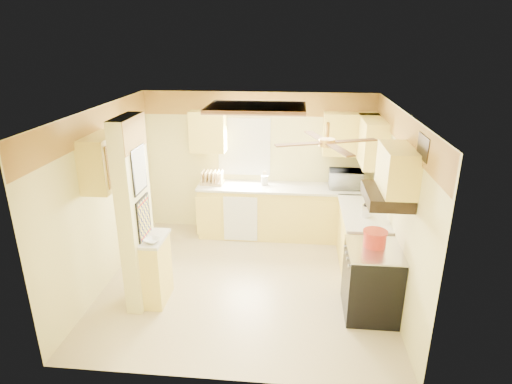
# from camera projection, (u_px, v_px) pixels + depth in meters

# --- Properties ---
(floor) EXTENTS (4.00, 4.00, 0.00)m
(floor) POSITION_uv_depth(u_px,v_px,m) (246.00, 282.00, 6.25)
(floor) COLOR tan
(floor) RESTS_ON ground
(ceiling) EXTENTS (4.00, 4.00, 0.00)m
(ceiling) POSITION_uv_depth(u_px,v_px,m) (245.00, 111.00, 5.39)
(ceiling) COLOR white
(ceiling) RESTS_ON wall_back
(wall_back) EXTENTS (4.00, 0.00, 4.00)m
(wall_back) POSITION_uv_depth(u_px,v_px,m) (258.00, 163.00, 7.59)
(wall_back) COLOR #EDE090
(wall_back) RESTS_ON floor
(wall_front) EXTENTS (4.00, 0.00, 4.00)m
(wall_front) POSITION_uv_depth(u_px,v_px,m) (221.00, 276.00, 4.04)
(wall_front) COLOR #EDE090
(wall_front) RESTS_ON floor
(wall_left) EXTENTS (0.00, 3.80, 3.80)m
(wall_left) POSITION_uv_depth(u_px,v_px,m) (104.00, 197.00, 6.00)
(wall_left) COLOR #EDE090
(wall_left) RESTS_ON floor
(wall_right) EXTENTS (0.00, 3.80, 3.80)m
(wall_right) POSITION_uv_depth(u_px,v_px,m) (396.00, 208.00, 5.63)
(wall_right) COLOR #EDE090
(wall_right) RESTS_ON floor
(wallpaper_border) EXTENTS (4.00, 0.02, 0.40)m
(wallpaper_border) POSITION_uv_depth(u_px,v_px,m) (258.00, 104.00, 7.21)
(wallpaper_border) COLOR gold
(wallpaper_border) RESTS_ON wall_back
(partition_column) EXTENTS (0.20, 0.70, 2.50)m
(partition_column) POSITION_uv_depth(u_px,v_px,m) (135.00, 215.00, 5.43)
(partition_column) COLOR #EDE090
(partition_column) RESTS_ON floor
(partition_ledge) EXTENTS (0.25, 0.55, 0.90)m
(partition_ledge) POSITION_uv_depth(u_px,v_px,m) (157.00, 271.00, 5.68)
(partition_ledge) COLOR #F1DA5D
(partition_ledge) RESTS_ON floor
(ledge_top) EXTENTS (0.28, 0.58, 0.04)m
(ledge_top) POSITION_uv_depth(u_px,v_px,m) (154.00, 239.00, 5.52)
(ledge_top) COLOR silver
(ledge_top) RESTS_ON partition_ledge
(lower_cabinets_back) EXTENTS (3.00, 0.60, 0.90)m
(lower_cabinets_back) POSITION_uv_depth(u_px,v_px,m) (285.00, 212.00, 7.54)
(lower_cabinets_back) COLOR #F1DA5D
(lower_cabinets_back) RESTS_ON floor
(lower_cabinets_right) EXTENTS (0.60, 1.40, 0.90)m
(lower_cabinets_right) POSITION_uv_depth(u_px,v_px,m) (362.00, 241.00, 6.50)
(lower_cabinets_right) COLOR #F1DA5D
(lower_cabinets_right) RESTS_ON floor
(countertop_back) EXTENTS (3.04, 0.64, 0.04)m
(countertop_back) POSITION_uv_depth(u_px,v_px,m) (286.00, 188.00, 7.37)
(countertop_back) COLOR silver
(countertop_back) RESTS_ON lower_cabinets_back
(countertop_right) EXTENTS (0.64, 1.44, 0.04)m
(countertop_right) POSITION_uv_depth(u_px,v_px,m) (364.00, 213.00, 6.34)
(countertop_right) COLOR silver
(countertop_right) RESTS_ON lower_cabinets_right
(dishwasher_panel) EXTENTS (0.58, 0.02, 0.80)m
(dishwasher_panel) POSITION_uv_depth(u_px,v_px,m) (241.00, 219.00, 7.33)
(dishwasher_panel) COLOR white
(dishwasher_panel) RESTS_ON lower_cabinets_back
(window) EXTENTS (0.92, 0.02, 1.02)m
(window) POSITION_uv_depth(u_px,v_px,m) (244.00, 147.00, 7.50)
(window) COLOR white
(window) RESTS_ON wall_back
(upper_cab_back_left) EXTENTS (0.60, 0.35, 0.70)m
(upper_cab_back_left) POSITION_uv_depth(u_px,v_px,m) (208.00, 131.00, 7.30)
(upper_cab_back_left) COLOR #F1DA5D
(upper_cab_back_left) RESTS_ON wall_back
(upper_cab_back_right) EXTENTS (0.90, 0.35, 0.70)m
(upper_cab_back_right) POSITION_uv_depth(u_px,v_px,m) (350.00, 134.00, 7.08)
(upper_cab_back_right) COLOR #F1DA5D
(upper_cab_back_right) RESTS_ON wall_back
(upper_cab_right) EXTENTS (0.35, 1.00, 0.70)m
(upper_cab_right) POSITION_uv_depth(u_px,v_px,m) (372.00, 141.00, 6.61)
(upper_cab_right) COLOR #F1DA5D
(upper_cab_right) RESTS_ON wall_right
(upper_cab_left_wall) EXTENTS (0.35, 0.75, 0.70)m
(upper_cab_left_wall) POSITION_uv_depth(u_px,v_px,m) (103.00, 162.00, 5.54)
(upper_cab_left_wall) COLOR #F1DA5D
(upper_cab_left_wall) RESTS_ON wall_left
(upper_cab_over_stove) EXTENTS (0.35, 0.76, 0.52)m
(upper_cab_over_stove) POSITION_uv_depth(u_px,v_px,m) (397.00, 169.00, 4.90)
(upper_cab_over_stove) COLOR #F1DA5D
(upper_cab_over_stove) RESTS_ON wall_right
(stove) EXTENTS (0.68, 0.77, 0.92)m
(stove) POSITION_uv_depth(u_px,v_px,m) (371.00, 281.00, 5.42)
(stove) COLOR black
(stove) RESTS_ON floor
(range_hood) EXTENTS (0.50, 0.76, 0.14)m
(range_hood) POSITION_uv_depth(u_px,v_px,m) (387.00, 196.00, 5.02)
(range_hood) COLOR black
(range_hood) RESTS_ON upper_cab_over_stove
(poster_menu) EXTENTS (0.02, 0.42, 0.57)m
(poster_menu) POSITION_uv_depth(u_px,v_px,m) (139.00, 170.00, 5.21)
(poster_menu) COLOR black
(poster_menu) RESTS_ON partition_column
(poster_nashville) EXTENTS (0.02, 0.42, 0.57)m
(poster_nashville) POSITION_uv_depth(u_px,v_px,m) (144.00, 219.00, 5.43)
(poster_nashville) COLOR black
(poster_nashville) RESTS_ON partition_column
(ceiling_light_panel) EXTENTS (1.35, 0.95, 0.06)m
(ceiling_light_panel) POSITION_uv_depth(u_px,v_px,m) (256.00, 108.00, 5.86)
(ceiling_light_panel) COLOR brown
(ceiling_light_panel) RESTS_ON ceiling
(ceiling_fan) EXTENTS (1.15, 1.15, 0.26)m
(ceiling_fan) POSITION_uv_depth(u_px,v_px,m) (327.00, 142.00, 4.71)
(ceiling_fan) COLOR gold
(ceiling_fan) RESTS_ON ceiling
(vent_grate) EXTENTS (0.02, 0.40, 0.25)m
(vent_grate) POSITION_uv_depth(u_px,v_px,m) (423.00, 147.00, 4.43)
(vent_grate) COLOR black
(vent_grate) RESTS_ON wall_right
(microwave) EXTENTS (0.56, 0.38, 0.31)m
(microwave) POSITION_uv_depth(u_px,v_px,m) (346.00, 179.00, 7.26)
(microwave) COLOR white
(microwave) RESTS_ON countertop_back
(bowl) EXTENTS (0.25, 0.25, 0.05)m
(bowl) POSITION_uv_depth(u_px,v_px,m) (152.00, 241.00, 5.38)
(bowl) COLOR white
(bowl) RESTS_ON ledge_top
(dutch_oven) EXTENTS (0.30, 0.30, 0.20)m
(dutch_oven) POSITION_uv_depth(u_px,v_px,m) (375.00, 238.00, 5.32)
(dutch_oven) COLOR red
(dutch_oven) RESTS_ON stove
(kettle) EXTENTS (0.13, 0.13, 0.20)m
(kettle) POSITION_uv_depth(u_px,v_px,m) (366.00, 211.00, 6.11)
(kettle) COLOR silver
(kettle) RESTS_ON countertop_right
(dish_rack) EXTENTS (0.40, 0.30, 0.22)m
(dish_rack) POSITION_uv_depth(u_px,v_px,m) (212.00, 179.00, 7.49)
(dish_rack) COLOR #DBBB7E
(dish_rack) RESTS_ON countertop_back
(utensil_crock) EXTENTS (0.12, 0.12, 0.24)m
(utensil_crock) POSITION_uv_depth(u_px,v_px,m) (265.00, 180.00, 7.44)
(utensil_crock) COLOR white
(utensil_crock) RESTS_ON countertop_back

